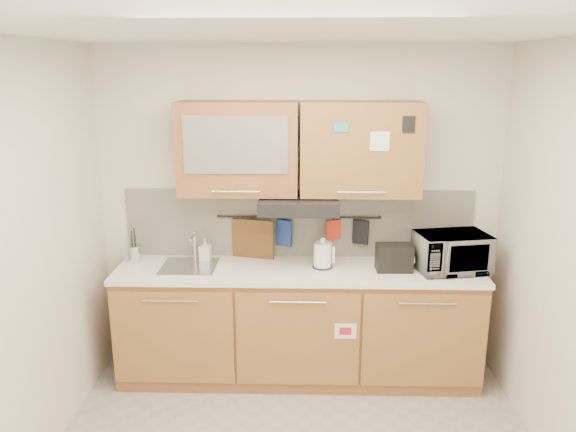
{
  "coord_description": "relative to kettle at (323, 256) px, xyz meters",
  "views": [
    {
      "loc": [
        0.02,
        -2.89,
        2.43
      ],
      "look_at": [
        -0.08,
        1.05,
        1.38
      ],
      "focal_mm": 35.0,
      "sensor_mm": 36.0,
      "label": 1
    }
  ],
  "objects": [
    {
      "name": "backsplash",
      "position": [
        -0.19,
        0.27,
        0.18
      ],
      "size": [
        2.8,
        0.02,
        0.56
      ],
      "primitive_type": "cube",
      "color": "silver",
      "rests_on": "countertop"
    },
    {
      "name": "microwave",
      "position": [
        0.98,
        -0.04,
        0.05
      ],
      "size": [
        0.58,
        0.45,
        0.29
      ],
      "primitive_type": "imported",
      "rotation": [
        0.0,
        0.0,
        0.19
      ],
      "color": "#999999",
      "rests_on": "countertop"
    },
    {
      "name": "toaster",
      "position": [
        0.54,
        -0.05,
        0.01
      ],
      "size": [
        0.27,
        0.17,
        0.2
      ],
      "rotation": [
        0.0,
        0.0,
        0.02
      ],
      "color": "black",
      "rests_on": "countertop"
    },
    {
      "name": "sink",
      "position": [
        -1.04,
        -0.01,
        -0.09
      ],
      "size": [
        0.42,
        0.4,
        0.26
      ],
      "color": "silver",
      "rests_on": "countertop"
    },
    {
      "name": "base_cabinet",
      "position": [
        -0.19,
        -0.02,
        -0.61
      ],
      "size": [
        2.8,
        0.64,
        0.88
      ],
      "color": "#9C6137",
      "rests_on": "floor"
    },
    {
      "name": "range_hood",
      "position": [
        -0.19,
        0.03,
        0.4
      ],
      "size": [
        0.6,
        0.46,
        0.1
      ],
      "primitive_type": "cube",
      "color": "black",
      "rests_on": "upper_cabinets"
    },
    {
      "name": "cutting_board",
      "position": [
        -0.56,
        0.22,
        0.01
      ],
      "size": [
        0.34,
        0.1,
        0.43
      ],
      "primitive_type": "cube",
      "rotation": [
        0.0,
        0.0,
        -0.23
      ],
      "color": "brown",
      "rests_on": "utensil_rail"
    },
    {
      "name": "dark_pouch",
      "position": [
        0.31,
        0.22,
        0.13
      ],
      "size": [
        0.13,
        0.07,
        0.19
      ],
      "primitive_type": "cube",
      "rotation": [
        0.0,
        0.0,
        -0.31
      ],
      "color": "black",
      "rests_on": "utensil_rail"
    },
    {
      "name": "kettle",
      "position": [
        0.0,
        0.0,
        0.0
      ],
      "size": [
        0.18,
        0.16,
        0.24
      ],
      "rotation": [
        0.0,
        0.0,
        -0.2
      ],
      "color": "white",
      "rests_on": "countertop"
    },
    {
      "name": "ceiling",
      "position": [
        -0.19,
        -1.22,
        1.58
      ],
      "size": [
        3.2,
        3.2,
        0.0
      ],
      "primitive_type": "plane",
      "rotation": [
        3.14,
        0.0,
        0.0
      ],
      "color": "white",
      "rests_on": "wall_back"
    },
    {
      "name": "utensil_crock",
      "position": [
        -1.49,
        0.08,
        -0.02
      ],
      "size": [
        0.14,
        0.14,
        0.28
      ],
      "rotation": [
        0.0,
        0.0,
        -0.37
      ],
      "color": "silver",
      "rests_on": "countertop"
    },
    {
      "name": "oven_mitt",
      "position": [
        -0.31,
        0.22,
        0.12
      ],
      "size": [
        0.13,
        0.08,
        0.22
      ],
      "primitive_type": "cube",
      "rotation": [
        0.0,
        0.0,
        -0.44
      ],
      "color": "navy",
      "rests_on": "utensil_rail"
    },
    {
      "name": "countertop",
      "position": [
        -0.19,
        -0.03,
        -0.12
      ],
      "size": [
        2.82,
        0.62,
        0.04
      ],
      "primitive_type": "cube",
      "color": "white",
      "rests_on": "base_cabinet"
    },
    {
      "name": "pot_holder",
      "position": [
        0.09,
        0.22,
        0.14
      ],
      "size": [
        0.13,
        0.07,
        0.16
      ],
      "primitive_type": "cube",
      "rotation": [
        0.0,
        0.0,
        0.42
      ],
      "color": "red",
      "rests_on": "utensil_rail"
    },
    {
      "name": "utensil_rail",
      "position": [
        -0.19,
        0.23,
        0.24
      ],
      "size": [
        1.3,
        0.02,
        0.02
      ],
      "primitive_type": "cylinder",
      "rotation": [
        0.0,
        1.57,
        0.0
      ],
      "color": "black",
      "rests_on": "backsplash"
    },
    {
      "name": "soap_bottle",
      "position": [
        -0.94,
        0.13,
        -0.0
      ],
      "size": [
        0.09,
        0.09,
        0.19
      ],
      "primitive_type": "imported",
      "rotation": [
        0.0,
        0.0,
        -0.07
      ],
      "color": "#999999",
      "rests_on": "countertop"
    },
    {
      "name": "upper_cabinets",
      "position": [
        -0.19,
        0.11,
        0.81
      ],
      "size": [
        1.82,
        0.37,
        0.7
      ],
      "color": "#9C6137",
      "rests_on": "wall_back"
    },
    {
      "name": "wall_back",
      "position": [
        -0.19,
        0.28,
        0.28
      ],
      "size": [
        3.2,
        0.0,
        3.2
      ],
      "primitive_type": "plane",
      "rotation": [
        1.57,
        0.0,
        0.0
      ],
      "color": "silver",
      "rests_on": "ground"
    },
    {
      "name": "wall_left",
      "position": [
        -1.79,
        -1.22,
        0.28
      ],
      "size": [
        0.0,
        3.0,
        3.0
      ],
      "primitive_type": "plane",
      "rotation": [
        1.57,
        0.0,
        1.57
      ],
      "color": "silver",
      "rests_on": "ground"
    }
  ]
}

